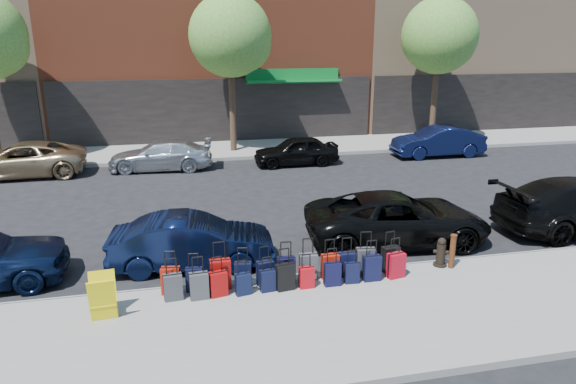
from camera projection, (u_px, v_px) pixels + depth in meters
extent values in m
plane|color=black|center=(253.00, 218.00, 16.17)|extent=(120.00, 120.00, 0.00)
cube|color=gray|center=(303.00, 324.00, 10.08)|extent=(60.00, 4.00, 0.15)
cube|color=gray|center=(223.00, 150.00, 25.49)|extent=(60.00, 4.00, 0.15)
cube|color=gray|center=(282.00, 279.00, 11.97)|extent=(60.00, 0.08, 0.15)
cube|color=gray|center=(227.00, 159.00, 23.61)|extent=(60.00, 0.08, 0.15)
cube|color=black|center=(218.00, 112.00, 26.84)|extent=(16.66, 0.15, 3.40)
cube|color=#0B6425|center=(294.00, 82.00, 26.90)|extent=(5.00, 0.91, 0.27)
cube|color=#0B6425|center=(293.00, 74.00, 27.08)|extent=(5.00, 0.10, 0.60)
cube|color=black|center=(491.00, 103.00, 30.12)|extent=(14.70, 0.15, 3.40)
cylinder|color=black|center=(232.00, 101.00, 24.41)|extent=(0.30, 0.30, 4.80)
sphere|color=#427928|center=(230.00, 35.00, 23.54)|extent=(3.80, 3.80, 3.80)
sphere|color=#427928|center=(243.00, 44.00, 23.77)|extent=(2.58, 2.58, 2.58)
cylinder|color=black|center=(434.00, 95.00, 26.56)|extent=(0.30, 0.30, 4.80)
sphere|color=#427928|center=(439.00, 36.00, 25.69)|extent=(3.80, 3.80, 3.80)
sphere|color=#427928|center=(450.00, 43.00, 25.93)|extent=(2.58, 2.58, 2.58)
cube|color=maroon|center=(171.00, 281.00, 11.05)|extent=(0.44, 0.29, 0.60)
cylinder|color=black|center=(169.00, 253.00, 10.86)|extent=(0.23, 0.07, 0.03)
cube|color=black|center=(194.00, 279.00, 11.18)|extent=(0.38, 0.24, 0.54)
cylinder|color=black|center=(193.00, 255.00, 11.01)|extent=(0.20, 0.06, 0.03)
cube|color=#8F0A09|center=(221.00, 274.00, 11.27)|extent=(0.45, 0.26, 0.67)
cylinder|color=black|center=(219.00, 244.00, 11.06)|extent=(0.25, 0.04, 0.03)
cube|color=black|center=(243.00, 274.00, 11.41)|extent=(0.40, 0.27, 0.56)
cylinder|color=black|center=(242.00, 249.00, 11.23)|extent=(0.21, 0.07, 0.03)
cube|color=black|center=(265.00, 273.00, 11.46)|extent=(0.40, 0.27, 0.56)
cylinder|color=black|center=(265.00, 248.00, 11.29)|extent=(0.21, 0.07, 0.03)
cube|color=black|center=(286.00, 270.00, 11.54)|extent=(0.42, 0.25, 0.61)
cylinder|color=black|center=(286.00, 243.00, 11.35)|extent=(0.23, 0.05, 0.03)
cube|color=#424248|center=(308.00, 267.00, 11.72)|extent=(0.42, 0.25, 0.61)
cylinder|color=black|center=(309.00, 240.00, 11.52)|extent=(0.23, 0.05, 0.03)
cube|color=#AA1A0B|center=(330.00, 266.00, 11.75)|extent=(0.40, 0.23, 0.59)
cylinder|color=black|center=(331.00, 241.00, 11.56)|extent=(0.22, 0.04, 0.03)
cube|color=black|center=(347.00, 264.00, 11.87)|extent=(0.39, 0.22, 0.58)
cylinder|color=black|center=(348.00, 239.00, 11.69)|extent=(0.22, 0.03, 0.03)
cube|color=#353539|center=(366.00, 262.00, 11.91)|extent=(0.47, 0.30, 0.66)
cylinder|color=black|center=(367.00, 233.00, 11.70)|extent=(0.25, 0.06, 0.03)
cube|color=black|center=(390.00, 259.00, 12.13)|extent=(0.43, 0.28, 0.61)
cylinder|color=black|center=(392.00, 233.00, 11.94)|extent=(0.23, 0.06, 0.03)
cube|color=#35363A|center=(173.00, 287.00, 10.80)|extent=(0.41, 0.26, 0.57)
cylinder|color=black|center=(171.00, 260.00, 10.62)|extent=(0.22, 0.05, 0.03)
cube|color=#393A3E|center=(199.00, 286.00, 10.84)|extent=(0.41, 0.25, 0.58)
cylinder|color=black|center=(198.00, 258.00, 10.66)|extent=(0.22, 0.05, 0.03)
cube|color=#99090A|center=(218.00, 284.00, 10.97)|extent=(0.41, 0.28, 0.55)
cylinder|color=black|center=(217.00, 258.00, 10.79)|extent=(0.21, 0.07, 0.03)
cube|color=black|center=(243.00, 284.00, 11.03)|extent=(0.36, 0.25, 0.48)
cylinder|color=black|center=(242.00, 262.00, 10.88)|extent=(0.19, 0.07, 0.03)
cube|color=black|center=(268.00, 281.00, 11.18)|extent=(0.35, 0.23, 0.49)
cylinder|color=black|center=(267.00, 258.00, 11.02)|extent=(0.19, 0.05, 0.03)
cube|color=black|center=(285.00, 277.00, 11.24)|extent=(0.43, 0.29, 0.59)
cylinder|color=black|center=(285.00, 250.00, 11.05)|extent=(0.23, 0.06, 0.03)
cube|color=#B40B14|center=(307.00, 277.00, 11.33)|extent=(0.33, 0.20, 0.48)
cylinder|color=black|center=(307.00, 256.00, 11.18)|extent=(0.18, 0.04, 0.03)
cube|color=black|center=(332.00, 274.00, 11.43)|extent=(0.37, 0.21, 0.54)
cylinder|color=black|center=(333.00, 250.00, 11.26)|extent=(0.20, 0.03, 0.03)
cube|color=black|center=(352.00, 273.00, 11.56)|extent=(0.33, 0.21, 0.48)
cylinder|color=black|center=(353.00, 252.00, 11.41)|extent=(0.18, 0.04, 0.03)
cube|color=black|center=(372.00, 268.00, 11.67)|extent=(0.40, 0.23, 0.59)
cylinder|color=black|center=(373.00, 242.00, 11.48)|extent=(0.22, 0.03, 0.03)
cube|color=#A60A1B|center=(396.00, 265.00, 11.81)|extent=(0.44, 0.31, 0.59)
cylinder|color=black|center=(397.00, 239.00, 11.62)|extent=(0.23, 0.08, 0.03)
cylinder|color=black|center=(440.00, 264.00, 12.48)|extent=(0.32, 0.32, 0.05)
cylinder|color=black|center=(441.00, 254.00, 12.40)|extent=(0.22, 0.22, 0.50)
sphere|color=black|center=(442.00, 242.00, 12.30)|extent=(0.20, 0.20, 0.20)
cylinder|color=black|center=(441.00, 252.00, 12.38)|extent=(0.37, 0.22, 0.09)
cylinder|color=#38190C|center=(452.00, 252.00, 12.25)|extent=(0.14, 0.14, 0.83)
cylinder|color=#38190C|center=(454.00, 236.00, 12.13)|extent=(0.16, 0.16, 0.04)
cube|color=yellow|center=(102.00, 301.00, 9.90)|extent=(0.52, 0.27, 0.90)
cube|color=yellow|center=(103.00, 293.00, 10.20)|extent=(0.52, 0.27, 0.90)
cube|color=yellow|center=(103.00, 303.00, 10.09)|extent=(0.53, 0.37, 0.02)
imported|color=#0B1432|center=(192.00, 242.00, 12.59)|extent=(4.09, 1.73, 1.31)
imported|color=black|center=(397.00, 219.00, 14.08)|extent=(5.21, 2.75, 1.40)
imported|color=tan|center=(21.00, 160.00, 20.78)|extent=(5.05, 2.46, 1.38)
imported|color=silver|center=(161.00, 155.00, 21.86)|extent=(4.50, 2.19, 1.26)
imported|color=black|center=(296.00, 151.00, 22.69)|extent=(3.74, 1.54, 1.27)
imported|color=#0D163D|center=(438.00, 141.00, 24.28)|extent=(4.33, 1.55, 1.42)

